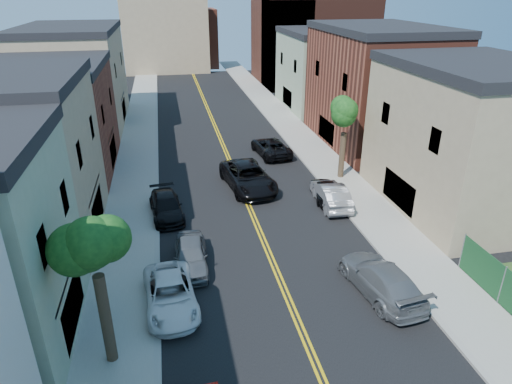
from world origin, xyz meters
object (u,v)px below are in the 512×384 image
silver_car_right (331,195)px  black_suv_lane (248,177)px  grey_car_right (381,279)px  black_car_left (166,206)px  dark_car_right_far (271,147)px  grey_car_left (191,255)px  black_car_right (326,190)px  white_pickup (170,294)px

silver_car_right → black_suv_lane: size_ratio=0.74×
grey_car_right → silver_car_right: 9.72m
black_car_left → grey_car_right: 14.34m
black_car_left → dark_car_right_far: (9.30, 10.03, 0.06)m
silver_car_right → black_suv_lane: (-5.00, 3.89, 0.10)m
grey_car_left → black_car_right: (9.85, 6.60, -0.03)m
grey_car_left → silver_car_right: size_ratio=0.91×
silver_car_right → grey_car_right: bearing=87.0°
black_car_right → white_pickup: bearing=48.4°
black_car_left → white_pickup: bearing=-95.9°
white_pickup → black_car_right: black_car_right is taller
black_car_right → black_car_left: bearing=9.0°
dark_car_right_far → grey_car_left: bearing=56.6°
white_pickup → grey_car_right: (10.01, -0.97, 0.11)m
grey_car_right → black_suv_lane: black_suv_lane is taller
grey_car_right → black_car_right: grey_car_right is taller
white_pickup → grey_car_left: bearing=65.4°
white_pickup → black_car_left: white_pickup is taller
grey_car_left → grey_car_right: 9.74m
grey_car_right → silver_car_right: bearing=-103.1°
dark_car_right_far → black_suv_lane: 7.50m
grey_car_left → black_car_right: grey_car_left is taller
grey_car_right → silver_car_right: size_ratio=1.15×
black_car_left → black_suv_lane: size_ratio=0.74×
dark_car_right_far → black_car_right: bearing=93.2°
black_car_left → silver_car_right: (11.00, -0.60, 0.10)m
grey_car_right → black_car_right: 10.69m
black_suv_lane → dark_car_right_far: bearing=56.3°
grey_car_left → dark_car_right_far: size_ratio=0.81×
white_pickup → black_suv_lane: size_ratio=0.77×
grey_car_left → black_suv_lane: bearing=65.5°
black_car_right → grey_car_right: bearing=91.7°
grey_car_left → dark_car_right_far: bearing=65.8°
grey_car_right → dark_car_right_far: bearing=-95.2°
white_pickup → silver_car_right: size_ratio=1.04×
white_pickup → grey_car_left: 3.29m
white_pickup → black_suv_lane: black_suv_lane is taller
black_car_right → black_suv_lane: size_ratio=0.65×
silver_car_right → dark_car_right_far: 10.76m
white_pickup → grey_car_right: 10.06m
white_pickup → black_car_right: 14.65m
silver_car_right → white_pickup: bearing=41.2°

